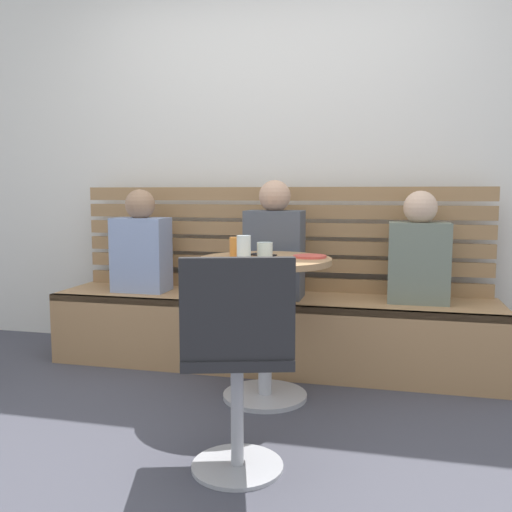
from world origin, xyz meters
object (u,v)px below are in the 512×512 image
(person_adult, at_px, (275,246))
(cup_glass_tall, at_px, (243,247))
(person_child_middle, at_px, (141,246))
(plate_small, at_px, (310,256))
(cafe_table, at_px, (265,301))
(booth_bench, at_px, (269,331))
(cup_tumbler_orange, at_px, (236,247))
(phone_on_table, at_px, (262,255))
(person_child_left, at_px, (419,253))
(cup_glass_short, at_px, (265,250))
(white_chair, at_px, (237,357))

(person_adult, relative_size, cup_glass_tall, 5.88)
(person_child_middle, relative_size, plate_small, 3.84)
(person_adult, bearing_deg, cafe_table, -83.84)
(booth_bench, relative_size, person_child_middle, 4.14)
(cup_tumbler_orange, height_order, cup_glass_tall, cup_glass_tall)
(cup_tumbler_orange, relative_size, phone_on_table, 0.71)
(person_adult, relative_size, cup_tumbler_orange, 7.05)
(person_adult, xyz_separation_m, person_child_middle, (-0.87, 0.01, -0.03))
(cup_tumbler_orange, bearing_deg, phone_on_table, 24.30)
(cafe_table, relative_size, person_child_middle, 1.13)
(cafe_table, height_order, person_child_left, person_child_left)
(cafe_table, xyz_separation_m, phone_on_table, (-0.04, 0.09, 0.23))
(person_child_middle, xyz_separation_m, cup_glass_short, (0.93, -0.52, 0.05))
(cup_glass_short, distance_m, phone_on_table, 0.11)
(cafe_table, bearing_deg, white_chair, -84.70)
(cup_glass_short, relative_size, plate_small, 0.47)
(cup_tumbler_orange, bearing_deg, cafe_table, -13.07)
(phone_on_table, bearing_deg, cup_glass_tall, -172.96)
(cup_glass_tall, bearing_deg, person_adult, 86.46)
(person_child_left, height_order, plate_small, person_child_left)
(booth_bench, relative_size, phone_on_table, 19.29)
(booth_bench, height_order, cup_glass_tall, cup_glass_tall)
(cafe_table, relative_size, cup_glass_short, 9.25)
(person_adult, xyz_separation_m, person_child_left, (0.84, 0.05, -0.03))
(cafe_table, height_order, cup_tumbler_orange, cup_tumbler_orange)
(white_chair, distance_m, cup_glass_tall, 0.81)
(person_child_left, bearing_deg, white_chair, -117.37)
(cup_glass_tall, xyz_separation_m, plate_small, (0.31, 0.16, -0.05))
(cup_glass_short, xyz_separation_m, plate_small, (0.22, 0.07, -0.03))
(white_chair, height_order, person_adult, person_adult)
(person_child_left, distance_m, cup_tumbler_orange, 1.08)
(cup_glass_short, bearing_deg, person_child_left, 35.29)
(phone_on_table, bearing_deg, person_adult, 26.16)
(white_chair, height_order, phone_on_table, white_chair)
(plate_small, height_order, phone_on_table, plate_small)
(booth_bench, distance_m, cup_glass_short, 0.77)
(cafe_table, bearing_deg, person_child_middle, 150.95)
(person_child_middle, relative_size, phone_on_table, 4.66)
(plate_small, xyz_separation_m, phone_on_table, (-0.26, 0.03, -0.00))
(booth_bench, bearing_deg, cup_glass_short, -80.52)
(cup_glass_short, bearing_deg, white_chair, -84.55)
(person_child_middle, distance_m, cup_glass_short, 1.06)
(booth_bench, xyz_separation_m, cup_tumbler_orange, (-0.07, -0.49, 0.57))
(cup_glass_short, bearing_deg, booth_bench, 99.48)
(booth_bench, height_order, person_child_middle, person_child_middle)
(booth_bench, height_order, cup_tumbler_orange, cup_tumbler_orange)
(person_child_middle, height_order, plate_small, person_child_middle)
(cup_glass_short, xyz_separation_m, phone_on_table, (-0.03, 0.10, -0.04))
(person_adult, bearing_deg, plate_small, -57.86)
(person_child_middle, bearing_deg, booth_bench, 0.55)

